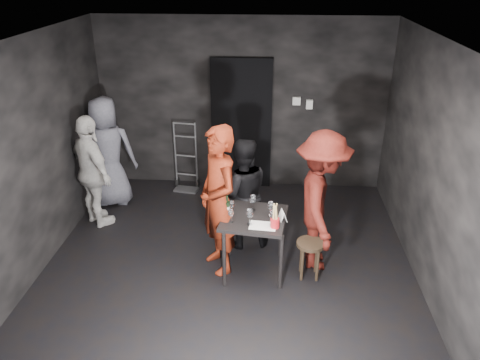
# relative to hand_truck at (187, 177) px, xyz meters

# --- Properties ---
(floor) EXTENTS (4.50, 5.00, 0.02)m
(floor) POSITION_rel_hand_truck_xyz_m (0.88, -2.22, -0.21)
(floor) COLOR black
(floor) RESTS_ON ground
(ceiling) EXTENTS (4.50, 5.00, 0.02)m
(ceiling) POSITION_rel_hand_truck_xyz_m (0.88, -2.22, 2.49)
(ceiling) COLOR silver
(ceiling) RESTS_ON ground
(wall_back) EXTENTS (4.50, 0.04, 2.70)m
(wall_back) POSITION_rel_hand_truck_xyz_m (0.88, 0.28, 1.14)
(wall_back) COLOR black
(wall_back) RESTS_ON ground
(wall_front) EXTENTS (4.50, 0.04, 2.70)m
(wall_front) POSITION_rel_hand_truck_xyz_m (0.88, -4.72, 1.14)
(wall_front) COLOR black
(wall_front) RESTS_ON ground
(wall_left) EXTENTS (0.04, 5.00, 2.70)m
(wall_left) POSITION_rel_hand_truck_xyz_m (-1.37, -2.22, 1.14)
(wall_left) COLOR black
(wall_left) RESTS_ON ground
(wall_right) EXTENTS (0.04, 5.00, 2.70)m
(wall_right) POSITION_rel_hand_truck_xyz_m (3.13, -2.22, 1.14)
(wall_right) COLOR black
(wall_right) RESTS_ON ground
(doorway) EXTENTS (0.95, 0.10, 2.10)m
(doorway) POSITION_rel_hand_truck_xyz_m (0.88, 0.22, 0.84)
(doorway) COLOR black
(doorway) RESTS_ON ground
(wallbox_upper) EXTENTS (0.12, 0.06, 0.12)m
(wallbox_upper) POSITION_rel_hand_truck_xyz_m (1.73, 0.23, 1.24)
(wallbox_upper) COLOR #B7B7B2
(wallbox_upper) RESTS_ON wall_back
(wallbox_lower) EXTENTS (0.10, 0.06, 0.14)m
(wallbox_lower) POSITION_rel_hand_truck_xyz_m (1.93, 0.23, 1.19)
(wallbox_lower) COLOR #B7B7B2
(wallbox_lower) RESTS_ON wall_back
(hand_truck) EXTENTS (0.38, 0.33, 1.13)m
(hand_truck) POSITION_rel_hand_truck_xyz_m (0.00, 0.00, 0.00)
(hand_truck) COLOR #B2B2B7
(hand_truck) RESTS_ON floor
(tasting_table) EXTENTS (0.72, 0.72, 0.75)m
(tasting_table) POSITION_rel_hand_truck_xyz_m (1.20, -2.16, 0.44)
(tasting_table) COLOR black
(tasting_table) RESTS_ON floor
(stool) EXTENTS (0.33, 0.33, 0.47)m
(stool) POSITION_rel_hand_truck_xyz_m (1.86, -2.22, 0.16)
(stool) COLOR black
(stool) RESTS_ON floor
(server_red) EXTENTS (0.87, 0.96, 2.19)m
(server_red) POSITION_rel_hand_truck_xyz_m (0.78, -2.10, 0.89)
(server_red) COLOR maroon
(server_red) RESTS_ON floor
(woman_black) EXTENTS (0.77, 0.53, 1.45)m
(woman_black) POSITION_rel_hand_truck_xyz_m (1.02, -1.56, 0.51)
(woman_black) COLOR black
(woman_black) RESTS_ON floor
(man_maroon) EXTENTS (0.60, 1.28, 1.98)m
(man_maroon) POSITION_rel_hand_truck_xyz_m (1.97, -1.94, 0.78)
(man_maroon) COLOR #4A120D
(man_maroon) RESTS_ON floor
(bystander_cream) EXTENTS (1.06, 1.03, 1.70)m
(bystander_cream) POSITION_rel_hand_truck_xyz_m (-1.06, -1.20, 0.64)
(bystander_cream) COLOR silver
(bystander_cream) RESTS_ON floor
(bystander_grey) EXTENTS (0.97, 0.61, 1.87)m
(bystander_grey) POSITION_rel_hand_truck_xyz_m (-1.05, -0.57, 0.73)
(bystander_grey) COLOR #565561
(bystander_grey) RESTS_ON floor
(tasting_mat) EXTENTS (0.31, 0.22, 0.00)m
(tasting_mat) POSITION_rel_hand_truck_xyz_m (1.30, -2.36, 0.54)
(tasting_mat) COLOR white
(tasting_mat) RESTS_ON tasting_table
(wine_glass_a) EXTENTS (0.08, 0.08, 0.18)m
(wine_glass_a) POSITION_rel_hand_truck_xyz_m (0.94, -2.30, 0.63)
(wine_glass_a) COLOR white
(wine_glass_a) RESTS_ON tasting_table
(wine_glass_b) EXTENTS (0.07, 0.07, 0.19)m
(wine_glass_b) POSITION_rel_hand_truck_xyz_m (0.94, -2.12, 0.63)
(wine_glass_b) COLOR white
(wine_glass_b) RESTS_ON tasting_table
(wine_glass_c) EXTENTS (0.09, 0.09, 0.22)m
(wine_glass_c) POSITION_rel_hand_truck_xyz_m (1.17, -2.01, 0.65)
(wine_glass_c) COLOR white
(wine_glass_c) RESTS_ON tasting_table
(wine_glass_d) EXTENTS (0.11, 0.11, 0.21)m
(wine_glass_d) POSITION_rel_hand_truck_xyz_m (1.15, -2.34, 0.65)
(wine_glass_d) COLOR white
(wine_glass_d) RESTS_ON tasting_table
(wine_glass_e) EXTENTS (0.08, 0.08, 0.21)m
(wine_glass_e) POSITION_rel_hand_truck_xyz_m (1.40, -2.34, 0.64)
(wine_glass_e) COLOR white
(wine_glass_e) RESTS_ON tasting_table
(wine_glass_f) EXTENTS (0.10, 0.10, 0.20)m
(wine_glass_f) POSITION_rel_hand_truck_xyz_m (1.38, -2.13, 0.64)
(wine_glass_f) COLOR white
(wine_glass_f) RESTS_ON tasting_table
(wine_bottle) EXTENTS (0.07, 0.07, 0.28)m
(wine_bottle) POSITION_rel_hand_truck_xyz_m (0.89, -2.18, 0.65)
(wine_bottle) COLOR black
(wine_bottle) RESTS_ON tasting_table
(breadstick_cup) EXTENTS (0.10, 0.10, 0.31)m
(breadstick_cup) POSITION_rel_hand_truck_xyz_m (1.43, -2.38, 0.68)
(breadstick_cup) COLOR #B0191E
(breadstick_cup) RESTS_ON tasting_table
(reserved_card) EXTENTS (0.12, 0.16, 0.11)m
(reserved_card) POSITION_rel_hand_truck_xyz_m (1.51, -2.21, 0.60)
(reserved_card) COLOR white
(reserved_card) RESTS_ON tasting_table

